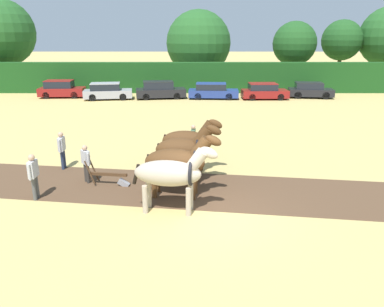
# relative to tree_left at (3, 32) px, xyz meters

# --- Properties ---
(ground_plane) EXTENTS (240.00, 240.00, 0.00)m
(ground_plane) POSITION_rel_tree_left_xyz_m (21.30, -31.41, -5.83)
(ground_plane) COLOR tan
(plowed_furrow_strip) EXTENTS (33.90, 8.09, 0.01)m
(plowed_furrow_strip) POSITION_rel_tree_left_xyz_m (15.05, -28.48, -5.83)
(plowed_furrow_strip) COLOR brown
(plowed_furrow_strip) RESTS_ON ground
(hedgerow) EXTENTS (73.42, 1.33, 2.98)m
(hedgerow) POSITION_rel_tree_left_xyz_m (21.30, -4.17, -4.34)
(hedgerow) COLOR #194719
(hedgerow) RESTS_ON ground
(tree_left) EXTENTS (7.07, 7.07, 9.37)m
(tree_left) POSITION_rel_tree_left_xyz_m (0.00, 0.00, 0.00)
(tree_left) COLOR #4C3823
(tree_left) RESTS_ON ground
(tree_center_left) EXTENTS (7.31, 7.31, 8.34)m
(tree_center_left) POSITION_rel_tree_left_xyz_m (21.34, 1.83, -1.15)
(tree_center_left) COLOR #423323
(tree_center_left) RESTS_ON ground
(tree_center) EXTENTS (4.77, 4.77, 7.06)m
(tree_center) POSITION_rel_tree_left_xyz_m (31.87, 0.33, -1.18)
(tree_center) COLOR #4C3823
(tree_center) RESTS_ON ground
(tree_center_right) EXTENTS (4.59, 4.59, 7.29)m
(tree_center_right) POSITION_rel_tree_left_xyz_m (37.88, 2.52, -0.86)
(tree_center_right) COLOR #423323
(tree_center_right) RESTS_ON ground
(draft_horse_lead_left) EXTENTS (2.88, 1.19, 2.38)m
(draft_horse_lead_left) POSITION_rel_tree_left_xyz_m (19.91, -31.08, -4.48)
(draft_horse_lead_left) COLOR #B2A38E
(draft_horse_lead_left) RESTS_ON ground
(draft_horse_lead_right) EXTENTS (2.90, 1.30, 2.43)m
(draft_horse_lead_right) POSITION_rel_tree_left_xyz_m (20.09, -29.82, -4.52)
(draft_horse_lead_right) COLOR #513319
(draft_horse_lead_right) RESTS_ON ground
(draft_horse_trail_left) EXTENTS (2.72, 1.27, 2.48)m
(draft_horse_trail_left) POSITION_rel_tree_left_xyz_m (20.26, -28.55, -4.47)
(draft_horse_trail_left) COLOR #513319
(draft_horse_trail_left) RESTS_ON ground
(draft_horse_trail_right) EXTENTS (2.69, 1.19, 2.42)m
(draft_horse_trail_right) POSITION_rel_tree_left_xyz_m (20.43, -27.29, -4.47)
(draft_horse_trail_right) COLOR #513319
(draft_horse_trail_right) RESTS_ON ground
(plow) EXTENTS (1.74, 0.56, 1.13)m
(plow) POSITION_rel_tree_left_xyz_m (17.46, -28.81, -5.51)
(plow) COLOR #4C331E
(plow) RESTS_ON ground
(farmer_at_plow) EXTENTS (0.43, 0.52, 1.55)m
(farmer_at_plow) POSITION_rel_tree_left_xyz_m (16.40, -28.50, -4.95)
(farmer_at_plow) COLOR #38332D
(farmer_at_plow) RESTS_ON ground
(farmer_beside_team) EXTENTS (0.24, 0.64, 1.57)m
(farmer_beside_team) POSITION_rel_tree_left_xyz_m (20.65, -25.19, -4.93)
(farmer_beside_team) COLOR #38332D
(farmer_beside_team) RESTS_ON ground
(farmer_onlooker_left) EXTENTS (0.23, 0.67, 1.68)m
(farmer_onlooker_left) POSITION_rel_tree_left_xyz_m (14.99, -30.09, -4.85)
(farmer_onlooker_left) COLOR #4C4C4C
(farmer_onlooker_left) RESTS_ON ground
(farmer_onlooker_right) EXTENTS (0.23, 0.67, 1.66)m
(farmer_onlooker_right) POSITION_rel_tree_left_xyz_m (14.93, -26.90, -4.87)
(farmer_onlooker_right) COLOR #28334C
(farmer_onlooker_right) RESTS_ON ground
(parked_car_far_left) EXTENTS (4.20, 2.02, 1.59)m
(parked_car_far_left) POSITION_rel_tree_left_xyz_m (8.38, -7.42, -5.07)
(parked_car_far_left) COLOR maroon
(parked_car_far_left) RESTS_ON ground
(parked_car_left) EXTENTS (4.50, 2.38, 1.49)m
(parked_car_left) POSITION_rel_tree_left_xyz_m (12.92, -8.52, -5.12)
(parked_car_left) COLOR #9E9EA8
(parked_car_left) RESTS_ON ground
(parked_car_center_left) EXTENTS (4.72, 2.51, 1.58)m
(parked_car_center_left) POSITION_rel_tree_left_xyz_m (17.65, -7.99, -5.08)
(parked_car_center_left) COLOR black
(parked_car_center_left) RESTS_ON ground
(parked_car_center) EXTENTS (4.58, 1.97, 1.43)m
(parked_car_center) POSITION_rel_tree_left_xyz_m (22.49, -8.16, -5.14)
(parked_car_center) COLOR navy
(parked_car_center) RESTS_ON ground
(parked_car_center_right) EXTENTS (4.17, 1.94, 1.45)m
(parked_car_center_right) POSITION_rel_tree_left_xyz_m (27.15, -8.36, -5.14)
(parked_car_center_right) COLOR maroon
(parked_car_center_right) RESTS_ON ground
(parked_car_right) EXTENTS (4.19, 2.22, 1.42)m
(parked_car_right) POSITION_rel_tree_left_xyz_m (31.57, -7.61, -5.14)
(parked_car_right) COLOR black
(parked_car_right) RESTS_ON ground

